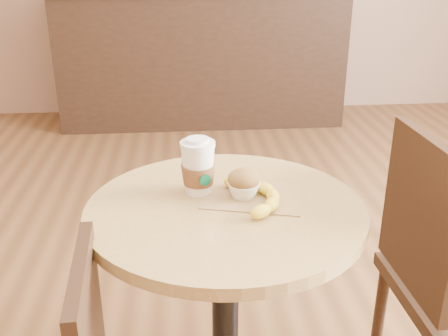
# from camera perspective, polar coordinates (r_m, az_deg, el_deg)

# --- Properties ---
(cafe_table) EXTENTS (0.67, 0.67, 0.75)m
(cafe_table) POSITION_cam_1_polar(r_m,az_deg,el_deg) (1.38, 0.15, -12.50)
(cafe_table) COLOR black
(cafe_table) RESTS_ON ground
(service_counter) EXTENTS (2.30, 0.65, 1.04)m
(service_counter) POSITION_cam_1_polar(r_m,az_deg,el_deg) (4.27, -2.43, 11.99)
(service_counter) COLOR black
(service_counter) RESTS_ON ground
(kraft_bag) EXTENTS (0.28, 0.23, 0.00)m
(kraft_bag) POSITION_cam_1_polar(r_m,az_deg,el_deg) (1.31, 3.20, -3.07)
(kraft_bag) COLOR #977749
(kraft_bag) RESTS_ON cafe_table
(coffee_cup) EXTENTS (0.09, 0.09, 0.15)m
(coffee_cup) POSITION_cam_1_polar(r_m,az_deg,el_deg) (1.30, -2.84, -0.08)
(coffee_cup) COLOR white
(coffee_cup) RESTS_ON cafe_table
(muffin) EXTENTS (0.08, 0.08, 0.07)m
(muffin) POSITION_cam_1_polar(r_m,az_deg,el_deg) (1.28, 2.16, -1.69)
(muffin) COLOR white
(muffin) RESTS_ON kraft_bag
(banana) EXTENTS (0.18, 0.25, 0.03)m
(banana) POSITION_cam_1_polar(r_m,az_deg,el_deg) (1.27, 3.46, -3.00)
(banana) COLOR yellow
(banana) RESTS_ON kraft_bag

